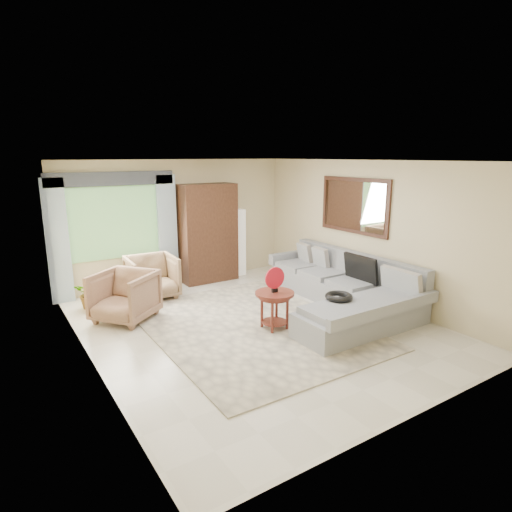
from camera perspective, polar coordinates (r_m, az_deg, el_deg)
ground at (r=7.01m, az=-0.16°, el=-9.20°), size 6.00×6.00×0.00m
area_rug at (r=6.96m, az=-0.82°, el=-9.27°), size 3.04×4.03×0.02m
sectional_sofa at (r=7.84m, az=11.62°, el=-4.80°), size 2.30×3.46×0.90m
tv_screen at (r=7.82m, az=13.79°, el=-1.62°), size 0.14×0.74×0.48m
garden_hose at (r=6.78m, az=10.98°, el=-5.34°), size 0.43×0.43×0.09m
coffee_table at (r=6.75m, az=2.48°, el=-7.19°), size 0.61×0.61×0.61m
red_disc at (r=6.58m, az=2.52°, el=-2.94°), size 0.34×0.04×0.34m
armchair_left at (r=7.40m, az=-17.13°, el=-5.14°), size 1.27×1.26×0.83m
armchair_right at (r=8.41m, az=-13.69°, el=-2.74°), size 0.92×0.95×0.82m
potted_plant at (r=8.21m, az=-21.15°, el=-4.57°), size 0.66×0.62×0.58m
armoire at (r=9.26m, az=-6.44°, el=3.06°), size 1.20×0.55×2.10m
floor_lamp at (r=9.74m, az=-2.34°, el=1.85°), size 0.24×0.24×1.50m
window at (r=8.78m, az=-18.42°, el=4.22°), size 1.80×0.04×1.40m
curtain_left at (r=8.54m, az=-24.95°, el=1.71°), size 0.40×0.08×2.30m
curtain_right at (r=9.05m, az=-11.73°, el=3.27°), size 0.40×0.08×2.30m
valance at (r=8.63m, az=-18.72°, el=9.74°), size 2.40×0.12×0.26m
wall_mirror at (r=8.37m, az=12.91°, el=6.57°), size 0.05×1.70×1.05m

